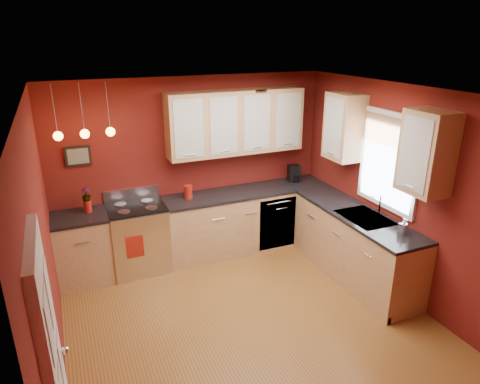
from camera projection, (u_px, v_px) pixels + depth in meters
name	position (u px, v px, depth m)	size (l,w,h in m)	color
floor	(253.00, 326.00, 4.88)	(4.20, 4.20, 0.00)	olive
ceiling	(256.00, 95.00, 3.97)	(4.00, 4.20, 0.02)	white
wall_back	(193.00, 167.00, 6.23)	(4.00, 0.02, 2.60)	maroon
wall_front	(400.00, 353.00, 2.62)	(4.00, 0.02, 2.60)	maroon
wall_left	(45.00, 261.00, 3.68)	(0.02, 4.20, 2.60)	maroon
wall_right	(404.00, 195.00, 5.17)	(0.02, 4.20, 2.60)	maroon
base_cabinets_back_left	(84.00, 249.00, 5.66)	(0.70, 0.60, 0.90)	tan
base_cabinets_back_right	(247.00, 220.00, 6.54)	(2.54, 0.60, 0.90)	tan
base_cabinets_right	(354.00, 246.00, 5.74)	(0.60, 2.10, 0.90)	tan
counter_back_left	(79.00, 217.00, 5.50)	(0.70, 0.62, 0.04)	black
counter_back_right	(247.00, 192.00, 6.38)	(2.54, 0.62, 0.04)	black
counter_right	(357.00, 214.00, 5.58)	(0.62, 2.10, 0.04)	black
gas_range	(139.00, 238.00, 5.92)	(0.76, 0.64, 1.11)	silver
dishwasher_front	(277.00, 224.00, 6.43)	(0.60, 0.02, 0.80)	silver
sink	(365.00, 219.00, 5.45)	(0.50, 0.70, 0.33)	gray
window	(389.00, 158.00, 5.28)	(0.06, 1.02, 1.22)	white
door_left_wall	(57.00, 382.00, 2.76)	(0.12, 0.82, 2.05)	white
upper_cabinets_back	(236.00, 122.00, 6.08)	(2.00, 0.35, 0.90)	tan
upper_cabinets_right	(381.00, 138.00, 5.15)	(0.35, 1.95, 0.90)	tan
wall_picture	(78.00, 156.00, 5.52)	(0.32, 0.03, 0.26)	black
pendant_lights	(85.00, 133.00, 5.15)	(0.71, 0.11, 0.66)	gray
red_canister	(188.00, 192.00, 6.03)	(0.13, 0.13, 0.19)	#9D1B11
red_vase	(88.00, 206.00, 5.58)	(0.10, 0.10, 0.16)	#9D1B11
flowers	(86.00, 195.00, 5.52)	(0.11, 0.11, 0.20)	#9D1B11
coffee_maker	(294.00, 174.00, 6.72)	(0.21, 0.21, 0.26)	black
soap_pump	(404.00, 226.00, 4.97)	(0.08, 0.09, 0.19)	silver
dish_towel	(135.00, 247.00, 5.58)	(0.22, 0.02, 0.31)	#9D1B11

